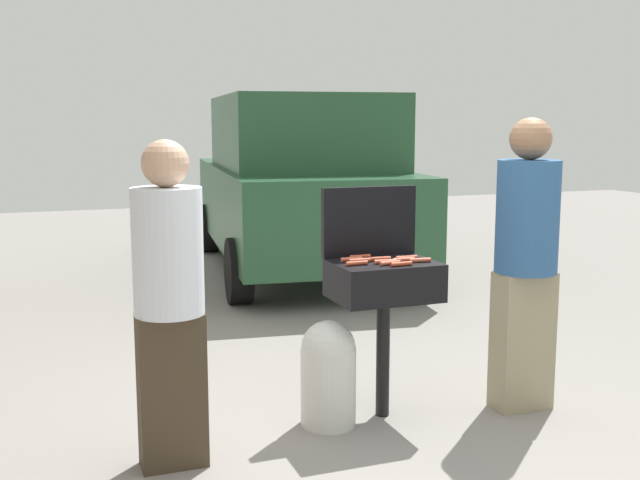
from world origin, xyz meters
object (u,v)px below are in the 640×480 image
at_px(hot_dog_6, 360,261).
at_px(hot_dog_8, 352,259).
at_px(hot_dog_0, 390,263).
at_px(hot_dog_9, 380,259).
at_px(hot_dog_2, 385,262).
at_px(hot_dog_10, 401,264).
at_px(hot_dog_1, 404,260).
at_px(hot_dog_5, 420,260).
at_px(hot_dog_7, 360,257).
at_px(propane_tank, 328,371).
at_px(hot_dog_3, 407,258).
at_px(hot_dog_4, 357,263).
at_px(person_right, 526,254).
at_px(bbq_grill, 384,286).
at_px(person_left, 169,293).
at_px(parked_minivan, 299,184).

distance_m(hot_dog_6, hot_dog_8, 0.06).
relative_size(hot_dog_0, hot_dog_9, 1.00).
distance_m(hot_dog_2, hot_dog_10, 0.11).
xyz_separation_m(hot_dog_1, hot_dog_5, (0.08, -0.05, 0.00)).
relative_size(hot_dog_7, hot_dog_8, 1.00).
bearing_deg(hot_dog_0, propane_tank, 166.14).
bearing_deg(hot_dog_3, hot_dog_1, -132.27).
height_order(hot_dog_0, hot_dog_5, same).
bearing_deg(hot_dog_1, hot_dog_7, 138.94).
relative_size(hot_dog_7, hot_dog_10, 1.00).
bearing_deg(hot_dog_0, hot_dog_2, 98.41).
height_order(hot_dog_2, hot_dog_9, same).
height_order(hot_dog_4, hot_dog_7, same).
height_order(hot_dog_9, propane_tank, hot_dog_9).
xyz_separation_m(hot_dog_1, person_right, (0.74, -0.15, 0.01)).
relative_size(hot_dog_4, person_right, 0.07).
height_order(bbq_grill, hot_dog_9, hot_dog_9).
bearing_deg(person_left, hot_dog_9, 2.95).
relative_size(hot_dog_5, hot_dog_7, 1.00).
bearing_deg(hot_dog_4, propane_tank, 170.12).
xyz_separation_m(hot_dog_3, hot_dog_7, (-0.24, 0.12, 0.00)).
distance_m(hot_dog_5, hot_dog_6, 0.35).
distance_m(hot_dog_10, person_left, 1.32).
distance_m(hot_dog_1, person_left, 1.41).
bearing_deg(hot_dog_9, person_right, -14.31).
relative_size(hot_dog_2, person_left, 0.08).
bearing_deg(bbq_grill, propane_tank, -176.30).
relative_size(hot_dog_2, parked_minivan, 0.03).
bearing_deg(hot_dog_4, parked_minivan, 75.09).
height_order(bbq_grill, person_left, person_left).
bearing_deg(hot_dog_9, hot_dog_10, -76.73).
relative_size(hot_dog_6, person_left, 0.08).
bearing_deg(hot_dog_7, hot_dog_9, -51.63).
bearing_deg(parked_minivan, hot_dog_2, 84.26).
bearing_deg(hot_dog_5, hot_dog_4, 174.26).
xyz_separation_m(hot_dog_6, parked_minivan, (1.15, 4.42, 0.08)).
bearing_deg(bbq_grill, hot_dog_0, -97.31).
relative_size(hot_dog_3, hot_dog_8, 1.00).
relative_size(hot_dog_1, hot_dog_6, 1.00).
bearing_deg(hot_dog_7, hot_dog_2, -69.09).
height_order(hot_dog_9, person_right, person_right).
xyz_separation_m(hot_dog_2, person_right, (0.87, -0.13, 0.01)).
distance_m(hot_dog_0, hot_dog_9, 0.14).
distance_m(hot_dog_3, person_left, 1.46).
distance_m(hot_dog_6, parked_minivan, 4.56).
bearing_deg(person_left, hot_dog_0, -3.12).
bearing_deg(hot_dog_2, hot_dog_6, 147.09).
height_order(hot_dog_3, hot_dog_8, same).
distance_m(bbq_grill, hot_dog_7, 0.23).
bearing_deg(hot_dog_6, hot_dog_3, -2.41).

